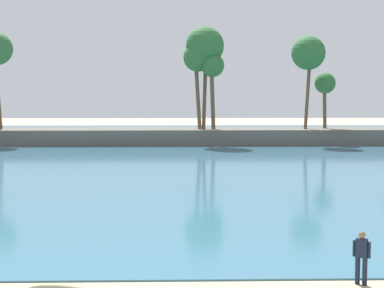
% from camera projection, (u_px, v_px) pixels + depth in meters
% --- Properties ---
extents(sea, '(220.00, 90.13, 0.06)m').
position_uv_depth(sea, '(171.00, 148.00, 63.56)').
color(sea, '#386B84').
rests_on(sea, ground).
extents(palm_headland, '(100.43, 6.61, 13.38)m').
position_uv_depth(palm_headland, '(190.00, 105.00, 68.23)').
color(palm_headland, '#605B54').
rests_on(palm_headland, ground).
extents(person_at_waterline, '(0.48, 0.35, 1.67)m').
position_uv_depth(person_at_waterline, '(362.00, 256.00, 18.32)').
color(person_at_waterline, '#141E33').
rests_on(person_at_waterline, ground).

